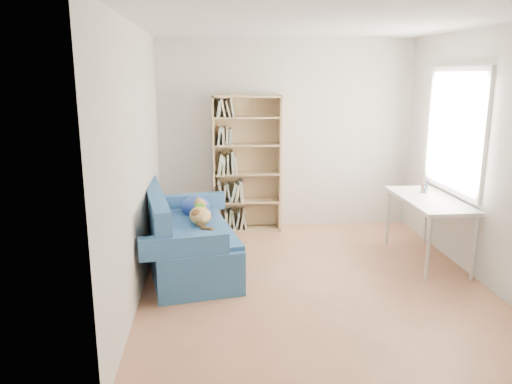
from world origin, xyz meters
The scene contains 6 objects.
ground centered at (0.00, 0.00, 0.00)m, with size 4.00×4.00×0.00m, color #AF714F.
room_shell centered at (0.10, 0.03, 1.64)m, with size 3.54×4.04×2.62m.
sofa centered at (-1.34, 0.51, 0.34)m, with size 1.18×1.95×0.89m.
bookshelf centered at (-0.56, 1.84, 0.85)m, with size 0.93×0.29×1.85m.
desk centered at (1.43, 0.47, 0.68)m, with size 0.60×1.31×0.75m.
pen_cup centered at (1.48, 0.74, 0.81)m, with size 0.09×0.09×0.16m.
Camera 1 is at (-1.02, -4.83, 2.13)m, focal length 35.00 mm.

